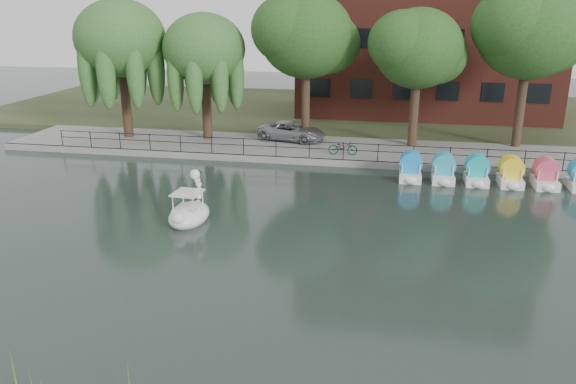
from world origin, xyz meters
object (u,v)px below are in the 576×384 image
(bicycle, at_px, (343,147))
(minivan, at_px, (292,130))
(pedestrian, at_px, (129,122))
(swan_boat, at_px, (189,211))

(bicycle, bearing_deg, minivan, 46.87)
(pedestrian, bearing_deg, swan_boat, -108.48)
(bicycle, relative_size, pedestrian, 0.87)
(minivan, xyz_separation_m, pedestrian, (-11.09, -0.87, 0.27))
(minivan, distance_m, swan_boat, 14.38)
(bicycle, distance_m, swan_boat, 12.47)
(bicycle, bearing_deg, swan_boat, 150.31)
(pedestrian, bearing_deg, minivan, -48.57)
(minivan, height_order, swan_boat, swan_boat)
(bicycle, height_order, swan_boat, swan_boat)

